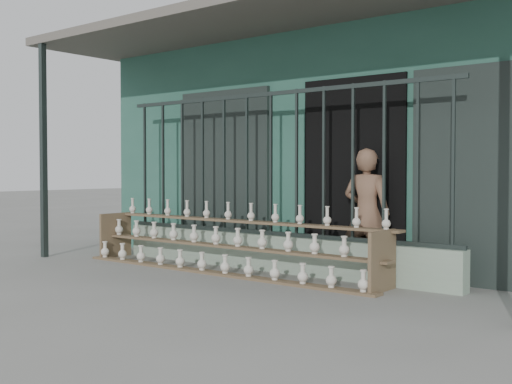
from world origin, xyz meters
The scene contains 6 objects.
ground centered at (0.00, 0.00, 0.00)m, with size 60.00×60.00×0.00m, color slate.
workshop_building centered at (0.00, 4.23, 1.62)m, with size 7.40×6.60×3.21m.
parapet_wall centered at (0.00, 1.30, 0.23)m, with size 5.00×0.20×0.45m, color gray.
security_fence centered at (0.00, 1.30, 1.35)m, with size 5.00×0.04×1.80m.
shelf_rack centered at (-0.39, 0.89, 0.36)m, with size 4.50×0.68×0.85m.
elderly_woman centered at (1.21, 1.57, 0.76)m, with size 0.56×0.37×1.52m, color brown.
Camera 1 is at (4.87, -5.09, 1.27)m, focal length 45.00 mm.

